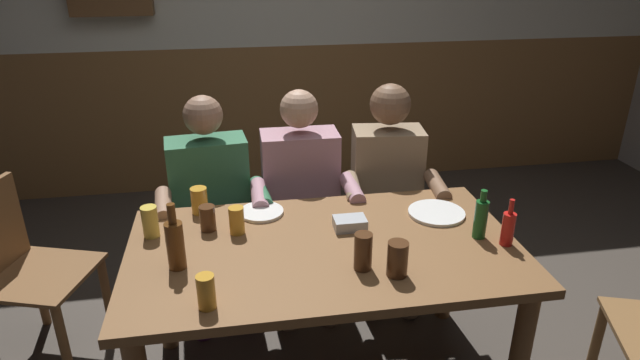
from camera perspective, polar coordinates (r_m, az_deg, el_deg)
name	(u,v)px	position (r m, az deg, el deg)	size (l,w,h in m)	color
back_wall_wainscot	(274,116)	(4.48, -4.84, 6.74)	(6.43, 0.12, 1.14)	brown
dining_table	(324,267)	(2.31, 0.45, -9.13)	(1.61, 0.91, 0.73)	brown
person_0	(211,199)	(2.87, -11.37, -1.97)	(0.57, 0.54, 1.19)	#33724C
person_1	(302,192)	(2.88, -1.91, -1.25)	(0.55, 0.51, 1.19)	#B78493
person_2	(388,184)	(2.97, 7.21, -0.43)	(0.54, 0.56, 1.21)	#997F60
chair_empty_near_right	(24,269)	(2.92, -28.73, -8.21)	(0.56, 0.56, 0.88)	brown
condiment_caddy	(350,223)	(2.37, 3.16, -4.57)	(0.14, 0.10, 0.05)	#B2B7BC
plate_0	(436,213)	(2.55, 12.15, -3.40)	(0.26, 0.26, 0.01)	white
plate_1	(261,212)	(2.52, -6.18, -3.36)	(0.20, 0.20, 0.01)	white
bottle_0	(481,218)	(2.37, 16.56, -3.84)	(0.06, 0.06, 0.22)	#195923
bottle_1	(508,228)	(2.35, 19.18, -4.77)	(0.05, 0.05, 0.21)	red
bottle_2	(175,243)	(2.13, -14.99, -6.45)	(0.07, 0.07, 0.27)	#593314
pint_glass_0	(397,259)	(2.06, 8.15, -8.21)	(0.08, 0.08, 0.14)	#4C2D19
pint_glass_1	(237,220)	(2.34, -8.76, -4.21)	(0.07, 0.07, 0.12)	gold
pint_glass_2	(363,251)	(2.08, 4.55, -7.50)	(0.07, 0.07, 0.15)	#4C2D19
pint_glass_3	(150,222)	(2.40, -17.43, -4.21)	(0.07, 0.07, 0.14)	#E5C64C
pint_glass_4	(208,218)	(2.39, -11.74, -3.95)	(0.07, 0.07, 0.11)	#4C2D19
pint_glass_5	(206,292)	(1.91, -11.89, -11.43)	(0.06, 0.06, 0.13)	gold
pint_glass_6	(199,201)	(2.55, -12.58, -2.12)	(0.08, 0.08, 0.12)	gold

